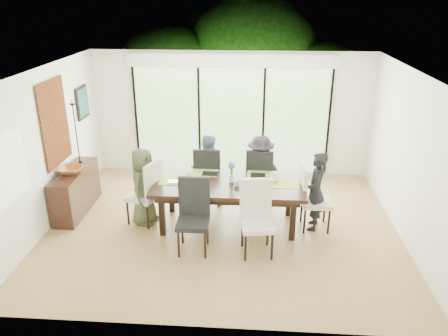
# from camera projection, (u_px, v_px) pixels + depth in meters

# --- Properties ---
(floor) EXTENTS (6.00, 5.00, 0.01)m
(floor) POSITION_uv_depth(u_px,v_px,m) (223.00, 226.00, 7.68)
(floor) COLOR olive
(floor) RESTS_ON ground
(ceiling) EXTENTS (6.00, 5.00, 0.01)m
(ceiling) POSITION_uv_depth(u_px,v_px,m) (223.00, 71.00, 6.66)
(ceiling) COLOR white
(ceiling) RESTS_ON wall_back
(wall_back) EXTENTS (6.00, 0.02, 2.70)m
(wall_back) POSITION_uv_depth(u_px,v_px,m) (231.00, 114.00, 9.49)
(wall_back) COLOR white
(wall_back) RESTS_ON floor
(wall_front) EXTENTS (6.00, 0.02, 2.70)m
(wall_front) POSITION_uv_depth(u_px,v_px,m) (207.00, 232.00, 4.85)
(wall_front) COLOR white
(wall_front) RESTS_ON floor
(wall_left) EXTENTS (0.02, 5.00, 2.70)m
(wall_left) POSITION_uv_depth(u_px,v_px,m) (45.00, 150.00, 7.37)
(wall_left) COLOR silver
(wall_left) RESTS_ON floor
(wall_right) EXTENTS (0.02, 5.00, 2.70)m
(wall_right) POSITION_uv_depth(u_px,v_px,m) (410.00, 159.00, 6.98)
(wall_right) COLOR white
(wall_right) RESTS_ON floor
(glass_doors) EXTENTS (4.20, 0.02, 2.30)m
(glass_doors) POSITION_uv_depth(u_px,v_px,m) (231.00, 121.00, 9.51)
(glass_doors) COLOR #598C3F
(glass_doors) RESTS_ON wall_back
(blinds_header) EXTENTS (4.40, 0.06, 0.28)m
(blinds_header) POSITION_uv_depth(u_px,v_px,m) (232.00, 61.00, 9.01)
(blinds_header) COLOR white
(blinds_header) RESTS_ON wall_back
(mullion_a) EXTENTS (0.05, 0.04, 2.30)m
(mullion_a) POSITION_uv_depth(u_px,v_px,m) (136.00, 119.00, 9.64)
(mullion_a) COLOR black
(mullion_a) RESTS_ON wall_back
(mullion_b) EXTENTS (0.05, 0.04, 2.30)m
(mullion_b) POSITION_uv_depth(u_px,v_px,m) (199.00, 121.00, 9.55)
(mullion_b) COLOR black
(mullion_b) RESTS_ON wall_back
(mullion_c) EXTENTS (0.05, 0.04, 2.30)m
(mullion_c) POSITION_uv_depth(u_px,v_px,m) (263.00, 122.00, 9.45)
(mullion_c) COLOR black
(mullion_c) RESTS_ON wall_back
(mullion_d) EXTENTS (0.05, 0.04, 2.30)m
(mullion_d) POSITION_uv_depth(u_px,v_px,m) (329.00, 123.00, 9.36)
(mullion_d) COLOR black
(mullion_d) RESTS_ON wall_back
(side_window) EXTENTS (0.02, 0.90, 1.00)m
(side_window) POSITION_uv_depth(u_px,v_px,m) (9.00, 168.00, 6.20)
(side_window) COLOR #8CAD7F
(side_window) RESTS_ON wall_left
(deck) EXTENTS (6.00, 1.80, 0.10)m
(deck) POSITION_uv_depth(u_px,v_px,m) (233.00, 159.00, 10.84)
(deck) COLOR #533023
(deck) RESTS_ON ground
(rail_top) EXTENTS (6.00, 0.08, 0.06)m
(rail_top) POSITION_uv_depth(u_px,v_px,m) (235.00, 127.00, 11.35)
(rail_top) COLOR brown
(rail_top) RESTS_ON deck
(foliage_left) EXTENTS (3.20, 3.20, 3.20)m
(foliage_left) POSITION_uv_depth(u_px,v_px,m) (172.00, 84.00, 12.06)
(foliage_left) COLOR #14380F
(foliage_left) RESTS_ON ground
(foliage_mid) EXTENTS (4.00, 4.00, 4.00)m
(foliage_mid) POSITION_uv_depth(u_px,v_px,m) (252.00, 68.00, 12.33)
(foliage_mid) COLOR #14380F
(foliage_mid) RESTS_ON ground
(foliage_right) EXTENTS (2.80, 2.80, 2.80)m
(foliage_right) POSITION_uv_depth(u_px,v_px,m) (318.00, 94.00, 11.68)
(foliage_right) COLOR #14380F
(foliage_right) RESTS_ON ground
(foliage_far) EXTENTS (3.60, 3.60, 3.60)m
(foliage_far) POSITION_uv_depth(u_px,v_px,m) (219.00, 70.00, 13.11)
(foliage_far) COLOR #14380F
(foliage_far) RESTS_ON ground
(table_top) EXTENTS (2.58, 1.18, 0.06)m
(table_top) POSITION_uv_depth(u_px,v_px,m) (228.00, 185.00, 7.44)
(table_top) COLOR black
(table_top) RESTS_ON floor
(table_apron) EXTENTS (2.36, 0.97, 0.11)m
(table_apron) POSITION_uv_depth(u_px,v_px,m) (228.00, 190.00, 7.48)
(table_apron) COLOR black
(table_apron) RESTS_ON floor
(table_leg_fl) EXTENTS (0.10, 0.10, 0.74)m
(table_leg_fl) POSITION_uv_depth(u_px,v_px,m) (162.00, 215.00, 7.27)
(table_leg_fl) COLOR black
(table_leg_fl) RESTS_ON floor
(table_leg_fr) EXTENTS (0.10, 0.10, 0.74)m
(table_leg_fr) POSITION_uv_depth(u_px,v_px,m) (293.00, 220.00, 7.13)
(table_leg_fr) COLOR black
(table_leg_fr) RESTS_ON floor
(table_leg_bl) EXTENTS (0.10, 0.10, 0.74)m
(table_leg_bl) POSITION_uv_depth(u_px,v_px,m) (172.00, 193.00, 8.06)
(table_leg_bl) COLOR black
(table_leg_bl) RESTS_ON floor
(table_leg_br) EXTENTS (0.10, 0.10, 0.74)m
(table_leg_br) POSITION_uv_depth(u_px,v_px,m) (289.00, 197.00, 7.92)
(table_leg_br) COLOR black
(table_leg_br) RESTS_ON floor
(chair_left_end) EXTENTS (0.63, 0.63, 1.18)m
(chair_left_end) POSITION_uv_depth(u_px,v_px,m) (143.00, 192.00, 7.61)
(chair_left_end) COLOR silver
(chair_left_end) RESTS_ON floor
(chair_right_end) EXTENTS (0.51, 0.51, 1.18)m
(chair_right_end) POSITION_uv_depth(u_px,v_px,m) (316.00, 197.00, 7.41)
(chair_right_end) COLOR white
(chair_right_end) RESTS_ON floor
(chair_far_left) EXTENTS (0.52, 0.52, 1.18)m
(chair_far_left) POSITION_uv_depth(u_px,v_px,m) (208.00, 174.00, 8.33)
(chair_far_left) COLOR black
(chair_far_left) RESTS_ON floor
(chair_far_right) EXTENTS (0.54, 0.54, 1.18)m
(chair_far_right) POSITION_uv_depth(u_px,v_px,m) (260.00, 176.00, 8.26)
(chair_far_right) COLOR black
(chair_far_right) RESTS_ON floor
(chair_near_left) EXTENTS (0.50, 0.50, 1.18)m
(chair_near_left) POSITION_uv_depth(u_px,v_px,m) (193.00, 218.00, 6.74)
(chair_near_left) COLOR black
(chair_near_left) RESTS_ON floor
(chair_near_right) EXTENTS (0.56, 0.56, 1.18)m
(chair_near_right) POSITION_uv_depth(u_px,v_px,m) (258.00, 220.00, 6.68)
(chair_near_right) COLOR white
(chair_near_right) RESTS_ON floor
(person_left_end) EXTENTS (0.53, 0.71, 1.38)m
(person_left_end) POSITION_uv_depth(u_px,v_px,m) (143.00, 186.00, 7.57)
(person_left_end) COLOR #444C33
(person_left_end) RESTS_ON floor
(person_right_end) EXTENTS (0.51, 0.71, 1.38)m
(person_right_end) POSITION_uv_depth(u_px,v_px,m) (316.00, 191.00, 7.38)
(person_right_end) COLOR black
(person_right_end) RESTS_ON floor
(person_far_left) EXTENTS (0.69, 0.47, 1.38)m
(person_far_left) POSITION_uv_depth(u_px,v_px,m) (207.00, 170.00, 8.27)
(person_far_left) COLOR #6E859F
(person_far_left) RESTS_ON floor
(person_far_right) EXTENTS (0.72, 0.53, 1.38)m
(person_far_right) POSITION_uv_depth(u_px,v_px,m) (260.00, 171.00, 8.20)
(person_far_right) COLOR #271F2F
(person_far_right) RESTS_ON floor
(placemat_left) EXTENTS (0.47, 0.34, 0.01)m
(placemat_left) POSITION_uv_depth(u_px,v_px,m) (173.00, 181.00, 7.49)
(placemat_left) COLOR #89B13F
(placemat_left) RESTS_ON table_top
(placemat_right) EXTENTS (0.47, 0.34, 0.01)m
(placemat_right) POSITION_uv_depth(u_px,v_px,m) (285.00, 184.00, 7.37)
(placemat_right) COLOR #9EB841
(placemat_right) RESTS_ON table_top
(placemat_far_l) EXTENTS (0.47, 0.34, 0.01)m
(placemat_far_l) POSITION_uv_depth(u_px,v_px,m) (205.00, 173.00, 7.83)
(placemat_far_l) COLOR #85B03F
(placemat_far_l) RESTS_ON table_top
(placemat_far_r) EXTENTS (0.47, 0.34, 0.01)m
(placemat_far_r) POSITION_uv_depth(u_px,v_px,m) (261.00, 174.00, 7.76)
(placemat_far_r) COLOR olive
(placemat_far_r) RESTS_ON table_top
(placemat_paper) EXTENTS (0.47, 0.34, 0.01)m
(placemat_paper) POSITION_uv_depth(u_px,v_px,m) (194.00, 189.00, 7.19)
(placemat_paper) COLOR white
(placemat_paper) RESTS_ON table_top
(tablet_far_l) EXTENTS (0.28, 0.19, 0.01)m
(tablet_far_l) POSITION_uv_depth(u_px,v_px,m) (210.00, 174.00, 7.77)
(tablet_far_l) COLOR black
(tablet_far_l) RESTS_ON table_top
(tablet_far_r) EXTENTS (0.26, 0.18, 0.01)m
(tablet_far_r) POSITION_uv_depth(u_px,v_px,m) (258.00, 175.00, 7.72)
(tablet_far_r) COLOR black
(tablet_far_r) RESTS_ON table_top
(papers) EXTENTS (0.32, 0.24, 0.00)m
(papers) POSITION_uv_depth(u_px,v_px,m) (270.00, 185.00, 7.34)
(papers) COLOR white
(papers) RESTS_ON table_top
(platter_base) EXTENTS (0.28, 0.28, 0.03)m
(platter_base) POSITION_uv_depth(u_px,v_px,m) (194.00, 188.00, 7.18)
(platter_base) COLOR white
(platter_base) RESTS_ON table_top
(platter_snacks) EXTENTS (0.21, 0.21, 0.02)m
(platter_snacks) POSITION_uv_depth(u_px,v_px,m) (194.00, 187.00, 7.18)
(platter_snacks) COLOR orange
(platter_snacks) RESTS_ON table_top
(vase) EXTENTS (0.09, 0.09, 0.13)m
(vase) POSITION_uv_depth(u_px,v_px,m) (232.00, 178.00, 7.45)
(vase) COLOR silver
(vase) RESTS_ON table_top
(hyacinth_stems) EXTENTS (0.04, 0.04, 0.17)m
(hyacinth_stems) POSITION_uv_depth(u_px,v_px,m) (232.00, 171.00, 7.40)
(hyacinth_stems) COLOR #337226
(hyacinth_stems) RESTS_ON table_top
(hyacinth_blooms) EXTENTS (0.12, 0.12, 0.12)m
(hyacinth_blooms) POSITION_uv_depth(u_px,v_px,m) (232.00, 165.00, 7.36)
(hyacinth_blooms) COLOR #5169CC
(hyacinth_blooms) RESTS_ON table_top
(laptop) EXTENTS (0.37, 0.26, 0.03)m
(laptop) POSITION_uv_depth(u_px,v_px,m) (178.00, 183.00, 7.39)
(laptop) COLOR silver
(laptop) RESTS_ON table_top
(cup_a) EXTENTS (0.19, 0.19, 0.10)m
(cup_a) POSITION_uv_depth(u_px,v_px,m) (189.00, 175.00, 7.60)
(cup_a) COLOR white
(cup_a) RESTS_ON table_top
(cup_b) EXTENTS (0.15, 0.15, 0.10)m
(cup_b) POSITION_uv_depth(u_px,v_px,m) (237.00, 183.00, 7.31)
(cup_b) COLOR white
(cup_b) RESTS_ON table_top
(cup_c) EXTENTS (0.17, 0.17, 0.10)m
(cup_c) POSITION_uv_depth(u_px,v_px,m) (276.00, 179.00, 7.45)
(cup_c) COLOR white
(cup_c) RESTS_ON table_top
(book) EXTENTS (0.26, 0.29, 0.02)m
(book) POSITION_uv_depth(u_px,v_px,m) (243.00, 182.00, 7.46)
(book) COLOR white
(book) RESTS_ON table_top
(sideboard) EXTENTS (0.41, 1.44, 0.81)m
(sideboard) POSITION_uv_depth(u_px,v_px,m) (76.00, 191.00, 8.07)
(sideboard) COLOR black
(sideboard) RESTS_ON floor
(bowl) EXTENTS (0.43, 0.43, 0.10)m
(bowl) POSITION_uv_depth(u_px,v_px,m) (70.00, 170.00, 7.80)
(bowl) COLOR #9D5022
(bowl) RESTS_ON sideboard
(candlestick_base) EXTENTS (0.09, 0.09, 0.04)m
(candlestick_base) POSITION_uv_depth(u_px,v_px,m) (80.00, 163.00, 8.23)
(candlestick_base) COLOR black
(candlestick_base) RESTS_ON sideboard
(candlestick_shaft) EXTENTS (0.02, 0.02, 1.13)m
(candlestick_shaft) POSITION_uv_depth(u_px,v_px,m) (76.00, 134.00, 8.02)
(candlestick_shaft) COLOR black
(candlestick_shaft) RESTS_ON sideboard
(candlestick_pan) EXTENTS (0.09, 0.09, 0.03)m
(candlestick_pan) POSITION_uv_depth(u_px,v_px,m) (72.00, 104.00, 7.80)
(candlestick_pan) COLOR black
(candlestick_pan) RESTS_ON sideboard
(candle) EXTENTS (0.03, 0.03, 0.09)m
(candle) POSITION_uv_depth(u_px,v_px,m) (72.00, 101.00, 7.78)
(candle) COLOR silver
(candle) RESTS_ON sideboard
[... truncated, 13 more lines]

